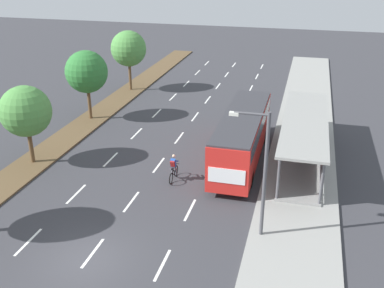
{
  "coord_description": "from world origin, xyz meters",
  "views": [
    {
      "loc": [
        9.08,
        -15.27,
        13.35
      ],
      "look_at": [
        1.96,
        11.8,
        1.2
      ],
      "focal_mm": 42.12,
      "sensor_mm": 36.0,
      "label": 1
    }
  ],
  "objects_px": {
    "bus_shelter": "(308,136)",
    "median_tree_fourth": "(129,49)",
    "bus": "(242,133)",
    "median_tree_third": "(86,72)",
    "streetlight": "(262,167)",
    "cyclist": "(173,169)",
    "median_tree_second": "(26,111)"
  },
  "relations": [
    {
      "from": "bus_shelter",
      "to": "median_tree_fourth",
      "type": "xyz_separation_m",
      "value": [
        -17.87,
        12.72,
        2.43
      ]
    },
    {
      "from": "bus",
      "to": "median_tree_third",
      "type": "bearing_deg",
      "value": 160.37
    },
    {
      "from": "median_tree_fourth",
      "to": "streetlight",
      "type": "distance_m",
      "value": 27.28
    },
    {
      "from": "median_tree_third",
      "to": "bus_shelter",
      "type": "bearing_deg",
      "value": -12.17
    },
    {
      "from": "bus_shelter",
      "to": "median_tree_fourth",
      "type": "bearing_deg",
      "value": 144.57
    },
    {
      "from": "cyclist",
      "to": "median_tree_second",
      "type": "height_order",
      "value": "median_tree_second"
    },
    {
      "from": "median_tree_fourth",
      "to": "streetlight",
      "type": "xyz_separation_m",
      "value": [
        15.76,
        -22.26,
        -0.4
      ]
    },
    {
      "from": "bus",
      "to": "median_tree_fourth",
      "type": "xyz_separation_m",
      "value": [
        -13.59,
        13.72,
        2.22
      ]
    },
    {
      "from": "median_tree_third",
      "to": "median_tree_second",
      "type": "bearing_deg",
      "value": -89.23
    },
    {
      "from": "bus",
      "to": "median_tree_second",
      "type": "height_order",
      "value": "median_tree_second"
    },
    {
      "from": "bus",
      "to": "median_tree_fourth",
      "type": "relative_size",
      "value": 1.9
    },
    {
      "from": "median_tree_fourth",
      "to": "bus_shelter",
      "type": "bearing_deg",
      "value": -35.43
    },
    {
      "from": "median_tree_second",
      "to": "bus_shelter",
      "type": "bearing_deg",
      "value": 15.53
    },
    {
      "from": "bus",
      "to": "median_tree_third",
      "type": "relative_size",
      "value": 1.96
    },
    {
      "from": "median_tree_third",
      "to": "streetlight",
      "type": "distance_m",
      "value": 20.78
    },
    {
      "from": "bus",
      "to": "median_tree_third",
      "type": "height_order",
      "value": "median_tree_third"
    },
    {
      "from": "median_tree_third",
      "to": "streetlight",
      "type": "height_order",
      "value": "streetlight"
    },
    {
      "from": "bus",
      "to": "median_tree_second",
      "type": "xyz_separation_m",
      "value": [
        -13.58,
        -3.96,
        1.65
      ]
    },
    {
      "from": "streetlight",
      "to": "cyclist",
      "type": "bearing_deg",
      "value": 141.22
    },
    {
      "from": "bus_shelter",
      "to": "cyclist",
      "type": "height_order",
      "value": "bus_shelter"
    },
    {
      "from": "bus_shelter",
      "to": "streetlight",
      "type": "xyz_separation_m",
      "value": [
        -2.11,
        -9.54,
        2.02
      ]
    },
    {
      "from": "cyclist",
      "to": "streetlight",
      "type": "height_order",
      "value": "streetlight"
    },
    {
      "from": "median_tree_third",
      "to": "bus",
      "type": "bearing_deg",
      "value": -19.63
    },
    {
      "from": "bus_shelter",
      "to": "bus",
      "type": "bearing_deg",
      "value": -166.77
    },
    {
      "from": "median_tree_third",
      "to": "median_tree_fourth",
      "type": "relative_size",
      "value": 0.97
    },
    {
      "from": "median_tree_second",
      "to": "median_tree_third",
      "type": "xyz_separation_m",
      "value": [
        -0.12,
        8.84,
        0.41
      ]
    },
    {
      "from": "bus_shelter",
      "to": "bus",
      "type": "distance_m",
      "value": 4.4
    },
    {
      "from": "cyclist",
      "to": "median_tree_third",
      "type": "height_order",
      "value": "median_tree_third"
    },
    {
      "from": "bus",
      "to": "streetlight",
      "type": "distance_m",
      "value": 8.99
    },
    {
      "from": "bus_shelter",
      "to": "median_tree_fourth",
      "type": "distance_m",
      "value": 22.07
    },
    {
      "from": "median_tree_second",
      "to": "median_tree_third",
      "type": "height_order",
      "value": "median_tree_third"
    },
    {
      "from": "bus",
      "to": "median_tree_fourth",
      "type": "distance_m",
      "value": 19.44
    }
  ]
}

